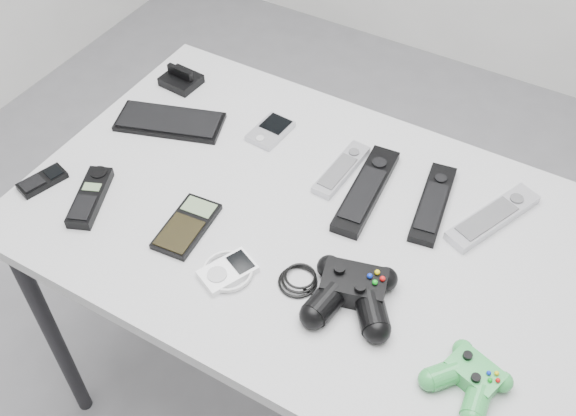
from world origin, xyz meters
The scene contains 15 objects.
floor centered at (0.00, 0.00, 0.00)m, with size 3.50×3.50×0.00m, color slate.
desk centered at (-0.06, 0.00, 0.70)m, with size 1.14×0.73×0.76m.
pda_keyboard centered at (-0.47, 0.10, 0.77)m, with size 0.24×0.10×0.01m, color black.
dock_bracket centered at (-0.53, 0.23, 0.78)m, with size 0.08×0.07×0.05m, color black.
pda centered at (-0.25, 0.18, 0.77)m, with size 0.07×0.10×0.02m, color #ABABB2.
remote_silver_a centered at (-0.06, 0.15, 0.77)m, with size 0.04×0.17×0.02m, color #ABABB2.
remote_black_a centered at (0.01, 0.12, 0.77)m, with size 0.06×0.25×0.03m, color black.
remote_black_b centered at (0.14, 0.16, 0.77)m, with size 0.05×0.22×0.02m, color black.
remote_silver_b centered at (0.25, 0.18, 0.77)m, with size 0.05×0.22×0.02m, color #B7B6BE.
mobile_phone centered at (-0.58, -0.19, 0.77)m, with size 0.04×0.10×0.02m, color black.
cordless_handset centered at (-0.46, -0.18, 0.77)m, with size 0.05×0.16×0.02m, color black.
calculator centered at (-0.25, -0.14, 0.77)m, with size 0.08×0.15×0.01m, color black.
mp3_player centered at (-0.12, -0.19, 0.77)m, with size 0.09×0.10×0.02m, color white.
controller_black centered at (0.10, -0.13, 0.79)m, with size 0.27×0.17×0.05m, color black, non-canonical shape.
controller_green centered at (0.33, -0.18, 0.78)m, with size 0.12×0.13×0.04m, color #23812C, non-canonical shape.
Camera 1 is at (0.35, -0.78, 1.75)m, focal length 42.00 mm.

